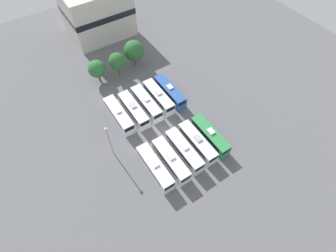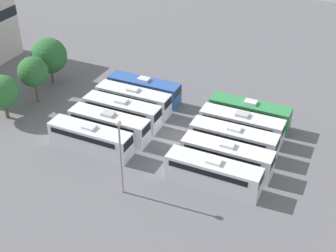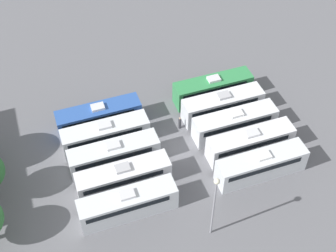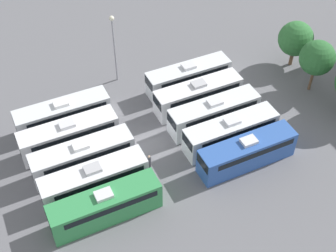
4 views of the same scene
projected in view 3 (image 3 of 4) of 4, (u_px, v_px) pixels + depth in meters
name	position (u px, v px, depth m)	size (l,w,h in m)	color
ground_plane	(176.00, 148.00, 56.79)	(126.46, 126.46, 0.00)	slate
bus_0	(261.00, 165.00, 52.84)	(2.61, 10.52, 3.47)	silver
bus_1	(250.00, 142.00, 55.17)	(2.61, 10.52, 3.47)	silver
bus_2	(235.00, 123.00, 57.36)	(2.61, 10.52, 3.47)	silver
bus_3	(223.00, 105.00, 59.55)	(2.61, 10.52, 3.47)	silver
bus_4	(213.00, 88.00, 61.73)	(2.61, 10.52, 3.47)	#338C4C
bus_5	(128.00, 203.00, 49.25)	(2.61, 10.52, 3.47)	silver
bus_6	(123.00, 177.00, 51.63)	(2.61, 10.52, 3.47)	silver
bus_7	(114.00, 154.00, 53.87)	(2.61, 10.52, 3.47)	silver
bus_8	(105.00, 134.00, 56.03)	(2.61, 10.52, 3.47)	silver
bus_9	(99.00, 116.00, 58.13)	(2.61, 10.52, 3.47)	#2D56A8
worker_person	(180.00, 123.00, 58.51)	(0.36, 0.36, 1.82)	#333338
light_pole	(215.00, 199.00, 44.42)	(0.60, 0.60, 9.14)	gray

